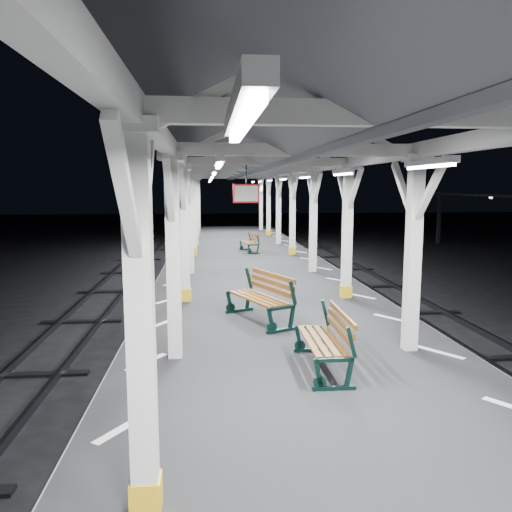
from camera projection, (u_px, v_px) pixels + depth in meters
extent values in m
plane|color=black|center=(278.00, 367.00, 10.55)|extent=(120.00, 120.00, 0.00)
cube|color=black|center=(278.00, 345.00, 10.48)|extent=(6.00, 50.00, 1.00)
cube|color=silver|center=(159.00, 324.00, 10.17)|extent=(1.00, 48.00, 0.01)
cube|color=silver|center=(392.00, 318.00, 10.64)|extent=(1.00, 48.00, 0.01)
cube|color=#2D2D33|center=(4.00, 373.00, 10.00)|extent=(0.08, 60.00, 0.16)
cube|color=#2D2D33|center=(61.00, 371.00, 10.11)|extent=(0.08, 60.00, 0.16)
cube|color=black|center=(33.00, 375.00, 10.06)|extent=(2.20, 0.22, 0.06)
cube|color=#2D2D33|center=(478.00, 357.00, 10.96)|extent=(0.08, 60.00, 0.16)
cube|color=black|center=(502.00, 358.00, 11.02)|extent=(2.20, 0.22, 0.06)
cube|color=silver|center=(141.00, 334.00, 4.08)|extent=(0.22, 0.22, 3.20)
cube|color=silver|center=(134.00, 126.00, 3.85)|extent=(0.40, 0.40, 0.12)
cube|color=gold|center=(146.00, 494.00, 4.28)|extent=(0.26, 0.26, 0.30)
cube|color=silver|center=(145.00, 192.00, 4.46)|extent=(0.10, 0.99, 0.99)
cube|color=silver|center=(125.00, 194.00, 3.38)|extent=(0.10, 0.99, 0.99)
cube|color=silver|center=(173.00, 261.00, 8.02)|extent=(0.22, 0.22, 3.20)
cube|color=silver|center=(171.00, 157.00, 7.79)|extent=(0.40, 0.40, 0.12)
cube|color=silver|center=(174.00, 189.00, 8.41)|extent=(0.10, 0.99, 0.99)
cube|color=silver|center=(169.00, 190.00, 7.32)|extent=(0.10, 0.99, 0.99)
cube|color=silver|center=(184.00, 237.00, 11.97)|extent=(0.22, 0.22, 3.20)
cube|color=silver|center=(183.00, 167.00, 11.73)|extent=(0.40, 0.40, 0.12)
cube|color=gold|center=(186.00, 295.00, 12.16)|extent=(0.26, 0.26, 0.30)
cube|color=silver|center=(185.00, 188.00, 12.35)|extent=(0.10, 0.99, 0.99)
cube|color=silver|center=(182.00, 188.00, 11.26)|extent=(0.10, 0.99, 0.99)
cube|color=silver|center=(190.00, 224.00, 15.91)|extent=(0.22, 0.22, 3.20)
cube|color=silver|center=(189.00, 172.00, 15.68)|extent=(0.40, 0.40, 0.12)
cube|color=silver|center=(190.00, 188.00, 16.29)|extent=(0.10, 0.99, 0.99)
cube|color=silver|center=(189.00, 188.00, 15.21)|extent=(0.10, 0.99, 0.99)
cube|color=silver|center=(193.00, 217.00, 19.85)|extent=(0.22, 0.22, 3.20)
cube|color=silver|center=(193.00, 174.00, 19.62)|extent=(0.40, 0.40, 0.12)
cube|color=gold|center=(194.00, 252.00, 20.05)|extent=(0.26, 0.26, 0.30)
cube|color=silver|center=(193.00, 187.00, 20.23)|extent=(0.10, 0.99, 0.99)
cube|color=silver|center=(192.00, 188.00, 19.15)|extent=(0.10, 0.99, 0.99)
cube|color=silver|center=(196.00, 212.00, 23.79)|extent=(0.22, 0.22, 3.20)
cube|color=silver|center=(195.00, 176.00, 23.56)|extent=(0.40, 0.40, 0.12)
cube|color=silver|center=(196.00, 187.00, 24.18)|extent=(0.10, 0.99, 0.99)
cube|color=silver|center=(195.00, 187.00, 23.09)|extent=(0.10, 0.99, 0.99)
cube|color=silver|center=(197.00, 208.00, 27.74)|extent=(0.22, 0.22, 3.20)
cube|color=silver|center=(197.00, 178.00, 27.51)|extent=(0.40, 0.40, 0.12)
cube|color=gold|center=(198.00, 233.00, 27.93)|extent=(0.26, 0.26, 0.30)
cube|color=silver|center=(197.00, 187.00, 28.12)|extent=(0.10, 0.99, 0.99)
cube|color=silver|center=(197.00, 187.00, 27.03)|extent=(0.10, 0.99, 0.99)
cube|color=silver|center=(198.00, 205.00, 31.68)|extent=(0.22, 0.22, 3.20)
cube|color=silver|center=(198.00, 179.00, 31.45)|extent=(0.40, 0.40, 0.12)
cube|color=silver|center=(198.00, 187.00, 32.06)|extent=(0.10, 0.99, 0.99)
cube|color=silver|center=(198.00, 187.00, 30.98)|extent=(0.10, 0.99, 0.99)
cube|color=silver|center=(413.00, 258.00, 8.41)|extent=(0.22, 0.22, 3.20)
cube|color=silver|center=(417.00, 158.00, 8.18)|extent=(0.40, 0.40, 0.12)
cube|color=silver|center=(403.00, 189.00, 8.79)|extent=(0.10, 0.99, 0.99)
cube|color=silver|center=(431.00, 190.00, 7.71)|extent=(0.10, 0.99, 0.99)
cube|color=silver|center=(347.00, 235.00, 12.35)|extent=(0.22, 0.22, 3.20)
cube|color=silver|center=(349.00, 167.00, 12.12)|extent=(0.40, 0.40, 0.12)
cube|color=gold|center=(346.00, 291.00, 12.55)|extent=(0.26, 0.26, 0.30)
cube|color=silver|center=(342.00, 188.00, 12.73)|extent=(0.10, 0.99, 0.99)
cube|color=silver|center=(355.00, 188.00, 11.65)|extent=(0.10, 0.99, 0.99)
cube|color=silver|center=(313.00, 223.00, 16.29)|extent=(0.22, 0.22, 3.20)
cube|color=silver|center=(314.00, 172.00, 16.06)|extent=(0.40, 0.40, 0.12)
cube|color=silver|center=(310.00, 188.00, 16.67)|extent=(0.10, 0.99, 0.99)
cube|color=silver|center=(317.00, 188.00, 15.59)|extent=(0.10, 0.99, 0.99)
cube|color=silver|center=(293.00, 216.00, 20.23)|extent=(0.22, 0.22, 3.20)
cube|color=silver|center=(293.00, 175.00, 20.00)|extent=(0.40, 0.40, 0.12)
cube|color=gold|center=(292.00, 251.00, 20.43)|extent=(0.26, 0.26, 0.30)
cube|color=silver|center=(291.00, 187.00, 20.62)|extent=(0.10, 0.99, 0.99)
cube|color=silver|center=(295.00, 188.00, 19.53)|extent=(0.10, 0.99, 0.99)
cube|color=silver|center=(279.00, 211.00, 24.18)|extent=(0.22, 0.22, 3.20)
cube|color=silver|center=(279.00, 177.00, 23.95)|extent=(0.40, 0.40, 0.12)
cube|color=silver|center=(277.00, 187.00, 24.56)|extent=(0.10, 0.99, 0.99)
cube|color=silver|center=(280.00, 187.00, 23.48)|extent=(0.10, 0.99, 0.99)
cube|color=silver|center=(269.00, 208.00, 28.12)|extent=(0.22, 0.22, 3.20)
cube|color=silver|center=(269.00, 178.00, 27.89)|extent=(0.40, 0.40, 0.12)
cube|color=gold|center=(268.00, 233.00, 28.32)|extent=(0.26, 0.26, 0.30)
cube|color=silver|center=(267.00, 187.00, 28.50)|extent=(0.10, 0.99, 0.99)
cube|color=silver|center=(270.00, 187.00, 27.42)|extent=(0.10, 0.99, 0.99)
cube|color=silver|center=(261.00, 205.00, 32.06)|extent=(0.22, 0.22, 3.20)
cube|color=silver|center=(261.00, 179.00, 31.83)|extent=(0.40, 0.40, 0.12)
cube|color=silver|center=(260.00, 187.00, 32.45)|extent=(0.10, 0.99, 0.99)
cube|color=silver|center=(262.00, 187.00, 31.36)|extent=(0.10, 0.99, 0.99)
cube|color=silver|center=(178.00, 156.00, 9.75)|extent=(0.18, 48.00, 0.24)
cube|color=silver|center=(377.00, 157.00, 10.13)|extent=(0.18, 48.00, 0.24)
cube|color=silver|center=(385.00, 114.00, 4.03)|extent=(4.20, 0.14, 0.20)
cube|color=silver|center=(297.00, 150.00, 7.97)|extent=(4.20, 0.14, 0.20)
cube|color=silver|center=(267.00, 162.00, 11.91)|extent=(4.20, 0.14, 0.20)
cube|color=silver|center=(252.00, 168.00, 15.85)|extent=(4.20, 0.14, 0.20)
cube|color=silver|center=(243.00, 172.00, 19.80)|extent=(4.20, 0.14, 0.20)
cube|color=silver|center=(237.00, 174.00, 23.74)|extent=(4.20, 0.14, 0.20)
cube|color=silver|center=(233.00, 176.00, 27.68)|extent=(4.20, 0.14, 0.20)
cube|color=silver|center=(230.00, 177.00, 31.62)|extent=(4.20, 0.14, 0.20)
cube|color=silver|center=(280.00, 109.00, 9.81)|extent=(0.16, 48.00, 0.20)
cube|color=#474A4E|center=(214.00, 128.00, 9.74)|extent=(2.80, 49.00, 1.45)
cube|color=#474A4E|center=(344.00, 130.00, 9.99)|extent=(2.80, 49.00, 1.45)
cube|color=silver|center=(243.00, 110.00, 1.97)|extent=(0.10, 1.35, 0.08)
cube|color=white|center=(243.00, 123.00, 1.97)|extent=(0.05, 1.25, 0.05)
cube|color=silver|center=(219.00, 161.00, 5.91)|extent=(0.10, 1.35, 0.08)
cube|color=white|center=(219.00, 165.00, 5.92)|extent=(0.05, 1.25, 0.05)
cube|color=silver|center=(214.00, 171.00, 9.85)|extent=(0.10, 1.35, 0.08)
cube|color=white|center=(214.00, 174.00, 9.86)|extent=(0.05, 1.25, 0.05)
cube|color=silver|center=(212.00, 175.00, 13.80)|extent=(0.10, 1.35, 0.08)
cube|color=white|center=(212.00, 177.00, 13.80)|extent=(0.05, 1.25, 0.05)
cube|color=silver|center=(211.00, 178.00, 17.74)|extent=(0.10, 1.35, 0.08)
cube|color=white|center=(211.00, 179.00, 17.75)|extent=(0.05, 1.25, 0.05)
cube|color=silver|center=(210.00, 179.00, 21.68)|extent=(0.10, 1.35, 0.08)
cube|color=white|center=(210.00, 180.00, 21.69)|extent=(0.05, 1.25, 0.05)
cube|color=silver|center=(210.00, 180.00, 25.62)|extent=(0.10, 1.35, 0.08)
cube|color=white|center=(210.00, 181.00, 25.63)|extent=(0.05, 1.25, 0.05)
cube|color=silver|center=(209.00, 181.00, 29.57)|extent=(0.10, 1.35, 0.08)
cube|color=white|center=(209.00, 182.00, 29.57)|extent=(0.05, 1.25, 0.05)
cube|color=silver|center=(429.00, 162.00, 6.16)|extent=(0.10, 1.35, 0.08)
cube|color=white|center=(429.00, 166.00, 6.17)|extent=(0.05, 1.25, 0.05)
cube|color=silver|center=(343.00, 171.00, 10.10)|extent=(0.10, 1.35, 0.08)
cube|color=white|center=(343.00, 174.00, 10.11)|extent=(0.05, 1.25, 0.05)
cube|color=silver|center=(305.00, 176.00, 14.05)|extent=(0.10, 1.35, 0.08)
cube|color=white|center=(305.00, 177.00, 14.05)|extent=(0.05, 1.25, 0.05)
cube|color=silver|center=(283.00, 178.00, 17.99)|extent=(0.10, 1.35, 0.08)
cube|color=white|center=(283.00, 179.00, 18.00)|extent=(0.05, 1.25, 0.05)
cube|color=silver|center=(269.00, 179.00, 21.93)|extent=(0.10, 1.35, 0.08)
cube|color=white|center=(269.00, 181.00, 21.94)|extent=(0.05, 1.25, 0.05)
cube|color=silver|center=(260.00, 180.00, 25.87)|extent=(0.10, 1.35, 0.08)
cube|color=white|center=(260.00, 181.00, 25.88)|extent=(0.05, 1.25, 0.05)
cube|color=silver|center=(253.00, 181.00, 29.82)|extent=(0.10, 1.35, 0.08)
cube|color=white|center=(253.00, 182.00, 29.82)|extent=(0.05, 1.25, 0.05)
cylinder|color=black|center=(246.00, 174.00, 9.34)|extent=(0.02, 0.02, 0.36)
cube|color=red|center=(246.00, 193.00, 9.39)|extent=(0.50, 0.03, 0.35)
cube|color=white|center=(246.00, 193.00, 9.39)|extent=(0.44, 0.04, 0.29)
cylinder|color=black|center=(258.00, 182.00, 25.46)|extent=(0.02, 0.02, 0.36)
cube|color=red|center=(258.00, 189.00, 25.51)|extent=(0.50, 0.03, 0.35)
cube|color=white|center=(258.00, 189.00, 25.51)|extent=(0.44, 0.05, 0.29)
cube|color=black|center=(439.00, 219.00, 33.35)|extent=(0.20, 0.20, 3.30)
sphere|color=silver|center=(491.00, 197.00, 27.22)|extent=(0.20, 0.20, 0.20)
sphere|color=silver|center=(440.00, 195.00, 33.13)|extent=(0.20, 0.20, 0.20)
cube|color=black|center=(334.00, 388.00, 6.89)|extent=(0.61, 0.07, 0.06)
cube|color=black|center=(318.00, 375.00, 6.85)|extent=(0.16, 0.05, 0.47)
cube|color=black|center=(349.00, 374.00, 6.88)|extent=(0.14, 0.05, 0.47)
cube|color=black|center=(351.00, 342.00, 6.82)|extent=(0.17, 0.05, 0.45)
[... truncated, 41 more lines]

